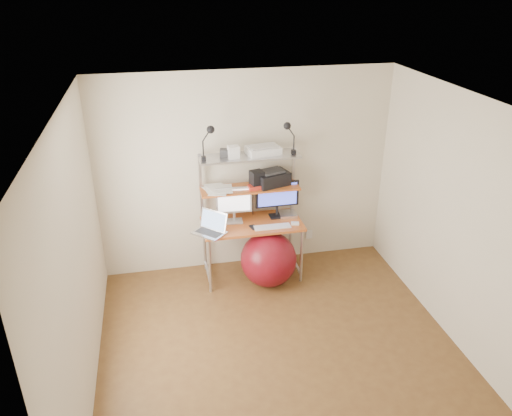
# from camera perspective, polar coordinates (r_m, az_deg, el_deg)

# --- Properties ---
(room) EXTENTS (3.60, 3.60, 3.60)m
(room) POSITION_cam_1_polar(r_m,az_deg,el_deg) (4.54, 3.16, -4.13)
(room) COLOR brown
(room) RESTS_ON ground
(computer_desk) EXTENTS (1.20, 0.60, 1.57)m
(computer_desk) POSITION_cam_1_polar(r_m,az_deg,el_deg) (5.97, -0.58, 0.41)
(computer_desk) COLOR #C56A26
(computer_desk) RESTS_ON ground
(desktop) EXTENTS (1.20, 0.60, 0.00)m
(desktop) POSITION_cam_1_polar(r_m,az_deg,el_deg) (6.01, -0.45, -1.70)
(desktop) COLOR #C56A26
(desktop) RESTS_ON computer_desk
(mid_shelf) EXTENTS (1.18, 0.34, 0.00)m
(mid_shelf) POSITION_cam_1_polar(r_m,az_deg,el_deg) (5.95, -0.72, 2.38)
(mid_shelf) COLOR #C56A26
(mid_shelf) RESTS_ON computer_desk
(top_shelf) EXTENTS (1.18, 0.34, 0.00)m
(top_shelf) POSITION_cam_1_polar(r_m,az_deg,el_deg) (5.81, -0.74, 6.01)
(top_shelf) COLOR #B9B8BD
(top_shelf) RESTS_ON computer_desk
(floor) EXTENTS (3.60, 3.60, 0.00)m
(floor) POSITION_cam_1_polar(r_m,az_deg,el_deg) (5.27, 2.82, -16.02)
(floor) COLOR brown
(floor) RESTS_ON ground
(wall_outlet) EXTENTS (0.08, 0.01, 0.12)m
(wall_outlet) POSITION_cam_1_polar(r_m,az_deg,el_deg) (6.71, 6.11, -3.02)
(wall_outlet) COLOR silver
(wall_outlet) RESTS_ON room
(monitor_silver) EXTENTS (0.43, 0.16, 0.47)m
(monitor_silver) POSITION_cam_1_polar(r_m,az_deg,el_deg) (5.95, -2.54, 0.67)
(monitor_silver) COLOR silver
(monitor_silver) RESTS_ON desktop
(monitor_black) EXTENTS (0.54, 0.15, 0.53)m
(monitor_black) POSITION_cam_1_polar(r_m,az_deg,el_deg) (6.07, 2.44, 1.37)
(monitor_black) COLOR black
(monitor_black) RESTS_ON desktop
(laptop) EXTENTS (0.46, 0.45, 0.31)m
(laptop) POSITION_cam_1_polar(r_m,az_deg,el_deg) (5.80, -5.13, -2.29)
(laptop) COLOR silver
(laptop) RESTS_ON desktop
(keyboard) EXTENTS (0.44, 0.13, 0.01)m
(keyboard) POSITION_cam_1_polar(r_m,az_deg,el_deg) (5.91, 1.88, -2.16)
(keyboard) COLOR silver
(keyboard) RESTS_ON desktop
(mouse) EXTENTS (0.10, 0.08, 0.03)m
(mouse) POSITION_cam_1_polar(r_m,az_deg,el_deg) (5.99, 4.48, -1.77)
(mouse) COLOR silver
(mouse) RESTS_ON desktop
(mac_mini) EXTENTS (0.23, 0.23, 0.04)m
(mac_mini) POSITION_cam_1_polar(r_m,az_deg,el_deg) (6.19, 3.67, -0.70)
(mac_mini) COLOR silver
(mac_mini) RESTS_ON desktop
(phone) EXTENTS (0.10, 0.14, 0.01)m
(phone) POSITION_cam_1_polar(r_m,az_deg,el_deg) (5.90, -0.31, -2.22)
(phone) COLOR black
(phone) RESTS_ON desktop
(printer) EXTENTS (0.45, 0.37, 0.19)m
(printer) POSITION_cam_1_polar(r_m,az_deg,el_deg) (6.00, 1.84, 3.46)
(printer) COLOR black
(printer) RESTS_ON mid_shelf
(nas_cube) EXTENTS (0.17, 0.17, 0.21)m
(nas_cube) POSITION_cam_1_polar(r_m,az_deg,el_deg) (5.90, 0.09, 3.29)
(nas_cube) COLOR black
(nas_cube) RESTS_ON mid_shelf
(red_box) EXTENTS (0.18, 0.13, 0.05)m
(red_box) POSITION_cam_1_polar(r_m,az_deg,el_deg) (5.90, -0.06, 2.41)
(red_box) COLOR red
(red_box) RESTS_ON mid_shelf
(scanner) EXTENTS (0.42, 0.31, 0.10)m
(scanner) POSITION_cam_1_polar(r_m,az_deg,el_deg) (5.85, 0.82, 6.65)
(scanner) COLOR silver
(scanner) RESTS_ON top_shelf
(box_white) EXTENTS (0.14, 0.12, 0.15)m
(box_white) POSITION_cam_1_polar(r_m,az_deg,el_deg) (5.70, -2.58, 6.40)
(box_white) COLOR silver
(box_white) RESTS_ON top_shelf
(box_grey) EXTENTS (0.11, 0.11, 0.09)m
(box_grey) POSITION_cam_1_polar(r_m,az_deg,el_deg) (5.76, -3.67, 6.29)
(box_grey) COLOR #2F3032
(box_grey) RESTS_ON top_shelf
(clip_lamp_left) EXTENTS (0.16, 0.09, 0.40)m
(clip_lamp_left) POSITION_cam_1_polar(r_m,az_deg,el_deg) (5.58, -5.39, 8.27)
(clip_lamp_left) COLOR black
(clip_lamp_left) RESTS_ON top_shelf
(clip_lamp_right) EXTENTS (0.16, 0.09, 0.39)m
(clip_lamp_right) POSITION_cam_1_polar(r_m,az_deg,el_deg) (5.76, 3.74, 8.77)
(clip_lamp_right) COLOR black
(clip_lamp_right) RESTS_ON top_shelf
(exercise_ball) EXTENTS (0.68, 0.68, 0.68)m
(exercise_ball) POSITION_cam_1_polar(r_m,az_deg,el_deg) (6.05, 1.44, -5.86)
(exercise_ball) COLOR maroon
(exercise_ball) RESTS_ON floor
(paper_stack) EXTENTS (0.36, 0.40, 0.02)m
(paper_stack) POSITION_cam_1_polar(r_m,az_deg,el_deg) (5.89, -4.42, 2.17)
(paper_stack) COLOR white
(paper_stack) RESTS_ON mid_shelf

